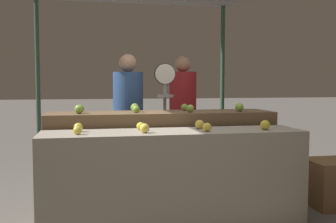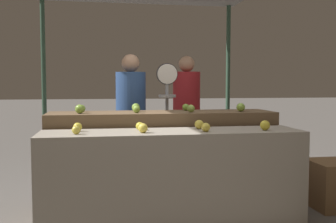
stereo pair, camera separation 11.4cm
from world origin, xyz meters
name	(u,v)px [view 1 (the left image)]	position (x,y,z in m)	size (l,w,h in m)	color
display_counter_front	(174,180)	(0.00, 0.00, 0.44)	(2.31, 0.55, 0.88)	gray
display_counter_back	(161,160)	(0.00, 0.60, 0.50)	(2.31, 0.55, 1.00)	brown
apple_front_0	(77,130)	(-0.82, -0.10, 0.91)	(0.07, 0.07, 0.07)	gold
apple_front_1	(144,128)	(-0.27, -0.10, 0.92)	(0.08, 0.08, 0.08)	yellow
apple_front_2	(207,127)	(0.27, -0.11, 0.91)	(0.08, 0.08, 0.08)	yellow
apple_front_3	(265,125)	(0.82, -0.10, 0.92)	(0.09, 0.09, 0.09)	gold
apple_front_4	(78,127)	(-0.82, 0.10, 0.91)	(0.08, 0.08, 0.08)	gold
apple_front_5	(141,126)	(-0.28, 0.10, 0.91)	(0.07, 0.07, 0.07)	gold
apple_front_6	(200,124)	(0.27, 0.11, 0.92)	(0.08, 0.08, 0.08)	yellow
apple_back_0	(79,109)	(-0.82, 0.49, 1.05)	(0.09, 0.09, 0.09)	#7AA338
apple_back_1	(136,109)	(-0.27, 0.49, 1.04)	(0.07, 0.07, 0.07)	#84AD3D
apple_back_2	(190,108)	(0.28, 0.48, 1.04)	(0.08, 0.08, 0.08)	#8EB247
apple_back_3	(239,107)	(0.81, 0.50, 1.05)	(0.09, 0.09, 0.09)	#84AD3D
apple_back_4	(81,109)	(-0.81, 0.71, 1.04)	(0.07, 0.07, 0.07)	#7AA338
apple_back_5	(135,107)	(-0.26, 0.71, 1.04)	(0.08, 0.08, 0.08)	#7AA338
apple_back_6	(184,107)	(0.27, 0.71, 1.04)	(0.08, 0.08, 0.08)	#7AA338
produce_scale	(165,101)	(0.14, 1.13, 1.09)	(0.25, 0.20, 1.53)	#99999E
person_vendor_at_scale	(128,112)	(-0.26, 1.40, 0.95)	(0.45, 0.45, 1.65)	#2D2D38
person_customer_left	(183,108)	(0.54, 1.92, 0.96)	(0.48, 0.48, 1.67)	#2D2D38
wooden_crate_side	(331,183)	(1.77, 0.30, 0.24)	(0.49, 0.49, 0.49)	olive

